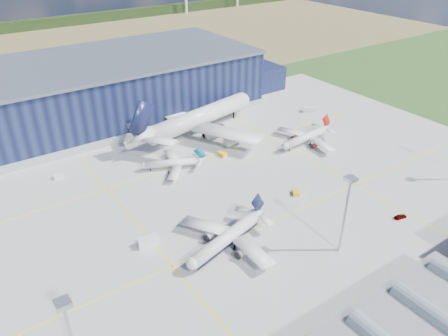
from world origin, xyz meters
TOP-DOWN VIEW (x-y plane):
  - ground at (0.00, 0.00)m, footprint 600.00×600.00m
  - apron at (0.00, 10.00)m, footprint 220.00×160.00m
  - farmland at (0.00, 220.00)m, footprint 600.00×220.00m
  - treeline at (0.00, 300.00)m, footprint 600.00×8.00m
  - hangar at (2.81, 94.80)m, footprint 145.00×62.00m
  - light_mast_west at (-60.00, -30.00)m, footprint 2.60×2.60m
  - light_mast_center at (10.00, -30.00)m, footprint 2.60×2.60m
  - airliner_navy at (-14.68, -12.00)m, footprint 39.29×38.79m
  - airliner_red at (47.14, 22.00)m, footprint 31.59×31.04m
  - airliner_widebody at (19.08, 55.00)m, footprint 78.40×77.29m
  - airliner_regional at (-5.88, 34.56)m, footprint 31.10×30.84m
  - gse_tug_b at (19.40, -3.09)m, footprint 3.60×3.79m
  - gse_van_a at (-31.32, 1.22)m, footprint 5.99×3.05m
  - gse_van_b at (72.31, 45.43)m, footprint 5.50×5.09m
  - gse_tug_c at (14.77, 32.45)m, footprint 2.52×3.68m
  - gse_cart_b at (-40.83, 51.00)m, footprint 3.71×2.85m
  - car_a at (36.04, -30.39)m, footprint 4.18×2.36m
  - car_b at (1.73, -48.00)m, footprint 3.75×1.68m

SIDE VIEW (x-z plane):
  - ground at x=0.00m, z-range 0.00..0.00m
  - farmland at x=0.00m, z-range -0.01..0.01m
  - apron at x=0.00m, z-range -0.01..0.07m
  - car_b at x=1.73m, z-range 0.00..1.20m
  - car_a at x=36.04m, z-range 0.00..1.34m
  - gse_tug_b at x=19.40m, z-range 0.00..1.37m
  - gse_cart_b at x=-40.83m, z-range 0.00..1.44m
  - gse_tug_c at x=14.77m, z-range 0.00..1.52m
  - gse_van_b at x=72.31m, z-range 0.00..2.36m
  - gse_van_a at x=-31.32m, z-range 0.00..2.52m
  - airliner_regional at x=-5.88m, z-range 0.00..7.73m
  - treeline at x=0.00m, z-range 0.00..8.00m
  - airliner_red at x=47.14m, z-range 0.00..9.39m
  - airliner_navy at x=-14.68m, z-range 0.00..10.52m
  - airliner_widebody at x=19.08m, z-range 0.00..21.59m
  - hangar at x=2.81m, z-range -1.43..24.67m
  - light_mast_west at x=-60.00m, z-range 3.93..26.93m
  - light_mast_center at x=10.00m, z-range 3.93..26.93m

